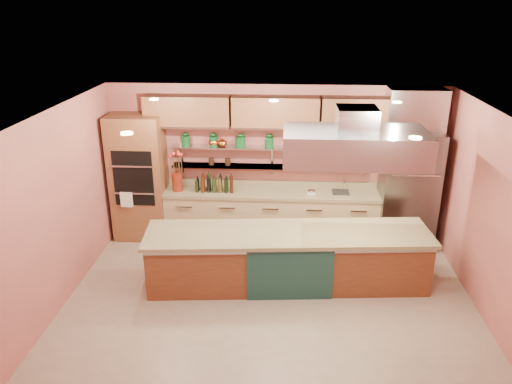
# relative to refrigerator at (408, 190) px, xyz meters

# --- Properties ---
(floor) EXTENTS (6.00, 5.00, 0.02)m
(floor) POSITION_rel_refrigerator_xyz_m (-2.35, -2.14, -1.06)
(floor) COLOR gray
(floor) RESTS_ON ground
(ceiling) EXTENTS (6.00, 5.00, 0.02)m
(ceiling) POSITION_rel_refrigerator_xyz_m (-2.35, -2.14, 1.75)
(ceiling) COLOR black
(ceiling) RESTS_ON wall_back
(wall_back) EXTENTS (6.00, 0.04, 2.80)m
(wall_back) POSITION_rel_refrigerator_xyz_m (-2.35, 0.36, 0.35)
(wall_back) COLOR #B55F55
(wall_back) RESTS_ON floor
(wall_front) EXTENTS (6.00, 0.04, 2.80)m
(wall_front) POSITION_rel_refrigerator_xyz_m (-2.35, -4.64, 0.35)
(wall_front) COLOR #B55F55
(wall_front) RESTS_ON floor
(wall_left) EXTENTS (0.04, 5.00, 2.80)m
(wall_left) POSITION_rel_refrigerator_xyz_m (-5.35, -2.14, 0.35)
(wall_left) COLOR #B55F55
(wall_left) RESTS_ON floor
(wall_right) EXTENTS (0.04, 5.00, 2.80)m
(wall_right) POSITION_rel_refrigerator_xyz_m (0.65, -2.14, 0.35)
(wall_right) COLOR #B55F55
(wall_right) RESTS_ON floor
(oven_stack) EXTENTS (0.95, 0.64, 2.30)m
(oven_stack) POSITION_rel_refrigerator_xyz_m (-4.80, 0.04, 0.10)
(oven_stack) COLOR brown
(oven_stack) RESTS_ON floor
(refrigerator) EXTENTS (0.95, 0.72, 2.10)m
(refrigerator) POSITION_rel_refrigerator_xyz_m (0.00, 0.00, 0.00)
(refrigerator) COLOR slate
(refrigerator) RESTS_ON floor
(back_counter) EXTENTS (3.84, 0.64, 0.93)m
(back_counter) POSITION_rel_refrigerator_xyz_m (-2.40, 0.06, -0.58)
(back_counter) COLOR tan
(back_counter) RESTS_ON floor
(wall_shelf_lower) EXTENTS (3.60, 0.26, 0.03)m
(wall_shelf_lower) POSITION_rel_refrigerator_xyz_m (-2.40, 0.23, 0.30)
(wall_shelf_lower) COLOR #ADAEB4
(wall_shelf_lower) RESTS_ON wall_back
(wall_shelf_upper) EXTENTS (3.60, 0.26, 0.03)m
(wall_shelf_upper) POSITION_rel_refrigerator_xyz_m (-2.40, 0.23, 0.65)
(wall_shelf_upper) COLOR #ADAEB4
(wall_shelf_upper) RESTS_ON wall_back
(upper_cabinets) EXTENTS (4.60, 0.36, 0.55)m
(upper_cabinets) POSITION_rel_refrigerator_xyz_m (-2.35, 0.18, 1.30)
(upper_cabinets) COLOR brown
(upper_cabinets) RESTS_ON wall_back
(range_hood) EXTENTS (2.00, 1.00, 0.45)m
(range_hood) POSITION_rel_refrigerator_xyz_m (-1.19, -1.49, 1.20)
(range_hood) COLOR #ADAEB4
(range_hood) RESTS_ON ceiling
(ceiling_downlights) EXTENTS (4.00, 2.80, 0.02)m
(ceiling_downlights) POSITION_rel_refrigerator_xyz_m (-2.35, -1.94, 1.72)
(ceiling_downlights) COLOR #FFE5A5
(ceiling_downlights) RESTS_ON ceiling
(island) EXTENTS (4.29, 1.28, 0.88)m
(island) POSITION_rel_refrigerator_xyz_m (-2.09, -1.49, -0.61)
(island) COLOR brown
(island) RESTS_ON floor
(flower_vase) EXTENTS (0.20, 0.20, 0.33)m
(flower_vase) POSITION_rel_refrigerator_xyz_m (-4.09, 0.01, 0.05)
(flower_vase) COLOR maroon
(flower_vase) RESTS_ON back_counter
(oil_bottle_cluster) EXTENTS (0.78, 0.39, 0.24)m
(oil_bottle_cluster) POSITION_rel_refrigerator_xyz_m (-3.42, 0.01, -0.00)
(oil_bottle_cluster) COLOR black
(oil_bottle_cluster) RESTS_ON back_counter
(kitchen_scale) EXTENTS (0.15, 0.11, 0.08)m
(kitchen_scale) POSITION_rel_refrigerator_xyz_m (-1.69, 0.01, -0.08)
(kitchen_scale) COLOR silver
(kitchen_scale) RESTS_ON back_counter
(bar_faucet) EXTENTS (0.03, 0.03, 0.24)m
(bar_faucet) POSITION_rel_refrigerator_xyz_m (-1.11, 0.11, 0.00)
(bar_faucet) COLOR silver
(bar_faucet) RESTS_ON back_counter
(copper_kettle) EXTENTS (0.18, 0.18, 0.13)m
(copper_kettle) POSITION_rel_refrigerator_xyz_m (-3.29, 0.23, 0.73)
(copper_kettle) COLOR orange
(copper_kettle) RESTS_ON wall_shelf_upper
(green_canister) EXTENTS (0.18, 0.18, 0.16)m
(green_canister) POSITION_rel_refrigerator_xyz_m (-2.99, 0.23, 0.75)
(green_canister) COLOR #0F471C
(green_canister) RESTS_ON wall_shelf_upper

